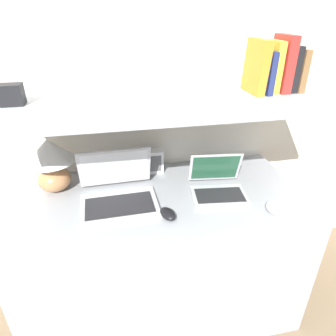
{
  "coord_description": "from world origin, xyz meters",
  "views": [
    {
      "loc": [
        -0.22,
        -0.87,
        1.57
      ],
      "look_at": [
        0.03,
        0.34,
        0.91
      ],
      "focal_mm": 32.0,
      "sensor_mm": 36.0,
      "label": 1
    }
  ],
  "objects_px": {
    "laptop_large": "(118,193)",
    "shelf_gadget": "(12,95)",
    "book_red": "(283,64)",
    "book_navy": "(264,71)",
    "computer_mouse": "(168,214)",
    "book_black": "(291,68)",
    "book_orange": "(256,67)",
    "table_lamp": "(51,160)",
    "second_mouse": "(273,208)",
    "book_yellow": "(273,67)",
    "book_brown": "(297,70)",
    "laptop_small": "(218,186)",
    "router_box": "(151,162)"
  },
  "relations": [
    {
      "from": "laptop_large",
      "to": "shelf_gadget",
      "type": "bearing_deg",
      "value": 168.54
    },
    {
      "from": "book_red",
      "to": "book_navy",
      "type": "distance_m",
      "value": 0.09
    },
    {
      "from": "computer_mouse",
      "to": "book_black",
      "type": "xyz_separation_m",
      "value": [
        0.62,
        0.24,
        0.55
      ]
    },
    {
      "from": "book_orange",
      "to": "book_red",
      "type": "bearing_deg",
      "value": 0.0
    },
    {
      "from": "table_lamp",
      "to": "book_navy",
      "type": "bearing_deg",
      "value": -5.46
    },
    {
      "from": "book_red",
      "to": "shelf_gadget",
      "type": "bearing_deg",
      "value": 180.0
    },
    {
      "from": "book_navy",
      "to": "shelf_gadget",
      "type": "bearing_deg",
      "value": 180.0
    },
    {
      "from": "laptop_large",
      "to": "book_black",
      "type": "height_order",
      "value": "book_black"
    },
    {
      "from": "second_mouse",
      "to": "book_orange",
      "type": "distance_m",
      "value": 0.64
    },
    {
      "from": "laptop_large",
      "to": "book_navy",
      "type": "height_order",
      "value": "book_navy"
    },
    {
      "from": "book_red",
      "to": "book_yellow",
      "type": "relative_size",
      "value": 1.1
    },
    {
      "from": "book_navy",
      "to": "book_orange",
      "type": "height_order",
      "value": "book_orange"
    },
    {
      "from": "book_yellow",
      "to": "computer_mouse",
      "type": "bearing_deg",
      "value": -155.59
    },
    {
      "from": "book_black",
      "to": "book_red",
      "type": "xyz_separation_m",
      "value": [
        -0.04,
        0.0,
        0.02
      ]
    },
    {
      "from": "book_black",
      "to": "shelf_gadget",
      "type": "xyz_separation_m",
      "value": [
        -1.21,
        0.0,
        -0.06
      ]
    },
    {
      "from": "laptop_large",
      "to": "book_yellow",
      "type": "distance_m",
      "value": 0.92
    },
    {
      "from": "book_yellow",
      "to": "book_navy",
      "type": "height_order",
      "value": "book_yellow"
    },
    {
      "from": "laptop_large",
      "to": "computer_mouse",
      "type": "xyz_separation_m",
      "value": [
        0.21,
        -0.17,
        -0.03
      ]
    },
    {
      "from": "book_brown",
      "to": "book_yellow",
      "type": "height_order",
      "value": "book_yellow"
    },
    {
      "from": "table_lamp",
      "to": "laptop_small",
      "type": "distance_m",
      "value": 0.83
    },
    {
      "from": "laptop_large",
      "to": "second_mouse",
      "type": "xyz_separation_m",
      "value": [
        0.68,
        -0.21,
        -0.03
      ]
    },
    {
      "from": "second_mouse",
      "to": "book_brown",
      "type": "distance_m",
      "value": 0.65
    },
    {
      "from": "computer_mouse",
      "to": "book_black",
      "type": "bearing_deg",
      "value": 21.23
    },
    {
      "from": "laptop_small",
      "to": "book_orange",
      "type": "bearing_deg",
      "value": 30.83
    },
    {
      "from": "router_box",
      "to": "book_brown",
      "type": "xyz_separation_m",
      "value": [
        0.67,
        -0.18,
        0.5
      ]
    },
    {
      "from": "book_red",
      "to": "shelf_gadget",
      "type": "distance_m",
      "value": 1.17
    },
    {
      "from": "router_box",
      "to": "table_lamp",
      "type": "bearing_deg",
      "value": -170.5
    },
    {
      "from": "book_red",
      "to": "book_orange",
      "type": "distance_m",
      "value": 0.13
    },
    {
      "from": "laptop_small",
      "to": "book_red",
      "type": "relative_size",
      "value": 1.18
    },
    {
      "from": "laptop_small",
      "to": "book_red",
      "type": "distance_m",
      "value": 0.64
    },
    {
      "from": "book_orange",
      "to": "book_brown",
      "type": "bearing_deg",
      "value": 0.0
    },
    {
      "from": "second_mouse",
      "to": "book_yellow",
      "type": "height_order",
      "value": "book_yellow"
    },
    {
      "from": "book_black",
      "to": "book_yellow",
      "type": "relative_size",
      "value": 0.91
    },
    {
      "from": "computer_mouse",
      "to": "book_navy",
      "type": "distance_m",
      "value": 0.77
    },
    {
      "from": "laptop_large",
      "to": "book_black",
      "type": "bearing_deg",
      "value": 5.29
    },
    {
      "from": "table_lamp",
      "to": "laptop_small",
      "type": "height_order",
      "value": "table_lamp"
    },
    {
      "from": "table_lamp",
      "to": "book_black",
      "type": "distance_m",
      "value": 1.21
    },
    {
      "from": "router_box",
      "to": "book_red",
      "type": "distance_m",
      "value": 0.81
    },
    {
      "from": "laptop_large",
      "to": "laptop_small",
      "type": "height_order",
      "value": "laptop_large"
    },
    {
      "from": "shelf_gadget",
      "to": "book_black",
      "type": "bearing_deg",
      "value": 0.0
    },
    {
      "from": "book_red",
      "to": "book_yellow",
      "type": "bearing_deg",
      "value": 180.0
    },
    {
      "from": "book_red",
      "to": "second_mouse",
      "type": "bearing_deg",
      "value": -109.57
    },
    {
      "from": "second_mouse",
      "to": "router_box",
      "type": "height_order",
      "value": "router_box"
    },
    {
      "from": "book_yellow",
      "to": "book_red",
      "type": "bearing_deg",
      "value": 0.0
    },
    {
      "from": "book_navy",
      "to": "book_red",
      "type": "bearing_deg",
      "value": 0.0
    },
    {
      "from": "book_yellow",
      "to": "book_navy",
      "type": "relative_size",
      "value": 1.21
    },
    {
      "from": "second_mouse",
      "to": "router_box",
      "type": "relative_size",
      "value": 0.78
    },
    {
      "from": "laptop_large",
      "to": "router_box",
      "type": "relative_size",
      "value": 2.68
    },
    {
      "from": "second_mouse",
      "to": "shelf_gadget",
      "type": "xyz_separation_m",
      "value": [
        -1.06,
        0.29,
        0.5
      ]
    },
    {
      "from": "laptop_small",
      "to": "shelf_gadget",
      "type": "height_order",
      "value": "shelf_gadget"
    }
  ]
}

